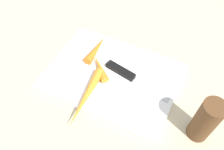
{
  "coord_description": "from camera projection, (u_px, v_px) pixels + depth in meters",
  "views": [
    {
      "loc": [
        0.17,
        -0.34,
        0.52
      ],
      "look_at": [
        0.0,
        0.0,
        0.01
      ],
      "focal_mm": 36.3,
      "sensor_mm": 36.0,
      "label": 1
    }
  ],
  "objects": [
    {
      "name": "ground_plane",
      "position": [
        112.0,
        78.0,
        0.65
      ],
      "size": [
        1.4,
        1.4,
        0.0
      ],
      "primitive_type": "plane",
      "color": "#C6B793"
    },
    {
      "name": "cutting_board",
      "position": [
        112.0,
        76.0,
        0.64
      ],
      "size": [
        0.36,
        0.26,
        0.01
      ],
      "primitive_type": "cube",
      "color": "white",
      "rests_on": "ground_plane"
    },
    {
      "name": "knife",
      "position": [
        124.0,
        73.0,
        0.63
      ],
      "size": [
        0.2,
        0.06,
        0.01
      ],
      "rotation": [
        0.0,
        0.0,
        6.1
      ],
      "color": "#B7B7BC",
      "rests_on": "cutting_board"
    },
    {
      "name": "carrot_longest",
      "position": [
        86.0,
        97.0,
        0.58
      ],
      "size": [
        0.04,
        0.18,
        0.03
      ],
      "primitive_type": "cone",
      "rotation": [
        0.0,
        1.57,
        4.78
      ],
      "color": "orange",
      "rests_on": "cutting_board"
    },
    {
      "name": "carrot_shortest",
      "position": [
        101.0,
        67.0,
        0.64
      ],
      "size": [
        0.08,
        0.08,
        0.02
      ],
      "primitive_type": "cone",
      "rotation": [
        0.0,
        1.57,
        2.38
      ],
      "color": "orange",
      "rests_on": "cutting_board"
    },
    {
      "name": "carrot_medium",
      "position": [
        96.0,
        49.0,
        0.68
      ],
      "size": [
        0.03,
        0.11,
        0.03
      ],
      "primitive_type": "cone",
      "rotation": [
        0.0,
        1.57,
        1.58
      ],
      "color": "orange",
      "rests_on": "cutting_board"
    },
    {
      "name": "pepper_grinder",
      "position": [
        205.0,
        121.0,
        0.49
      ],
      "size": [
        0.05,
        0.05,
        0.13
      ],
      "primitive_type": "cylinder",
      "color": "brown",
      "rests_on": "ground_plane"
    }
  ]
}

